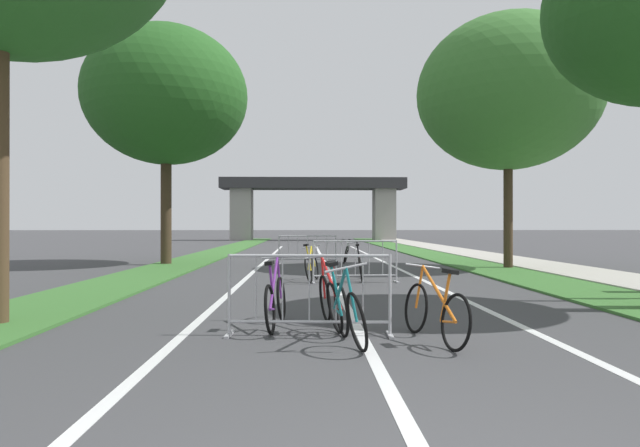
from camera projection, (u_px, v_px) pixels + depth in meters
name	position (u px, v px, depth m)	size (l,w,h in m)	color
grass_verge_left	(213.00, 254.00, 25.66)	(2.01, 57.55, 0.05)	#386B2D
grass_verge_right	(427.00, 254.00, 25.95)	(2.01, 57.55, 0.05)	#386B2D
sidewalk_path_right	(471.00, 253.00, 26.01)	(2.32, 57.55, 0.08)	#ADA89E
lane_stripe_center	(326.00, 265.00, 18.91)	(0.14, 33.30, 0.01)	silver
lane_stripe_right_lane	(390.00, 265.00, 18.98)	(0.14, 33.30, 0.01)	silver
lane_stripe_left_lane	(261.00, 265.00, 18.85)	(0.14, 33.30, 0.01)	silver
overpass_bridge	(313.00, 197.00, 49.83)	(17.10, 3.38, 5.78)	#2D2D30
tree_left_pine_far	(166.00, 96.00, 19.05)	(5.79, 5.79, 8.52)	#3D2D1E
tree_right_maple_mid	(508.00, 93.00, 17.36)	(5.88, 5.88, 8.24)	#3D2D1E
crowd_barrier_nearest	(309.00, 296.00, 6.85)	(2.15, 0.55, 1.05)	#ADADB2
crowd_barrier_second	(355.00, 262.00, 13.15)	(2.15, 0.56, 1.05)	#ADADB2
crowd_barrier_third	(307.00, 250.00, 19.38)	(2.15, 0.56, 1.05)	#ADADB2
bicycle_black_0	(360.00, 265.00, 13.73)	(0.54, 1.70, 1.03)	black
bicycle_orange_1	(435.00, 311.00, 6.51)	(0.53, 1.71, 0.93)	black
bicycle_white_2	(347.00, 253.00, 19.98)	(0.48, 1.63, 0.93)	black
bicycle_teal_3	(344.00, 310.00, 6.46)	(0.51, 1.73, 1.00)	black
bicycle_yellow_4	(312.00, 266.00, 13.49)	(0.47, 1.64, 0.96)	black
bicycle_red_5	(332.00, 301.00, 7.27)	(0.58, 1.77, 1.00)	black
bicycle_purple_6	(276.00, 300.00, 7.43)	(0.47, 1.69, 0.98)	black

